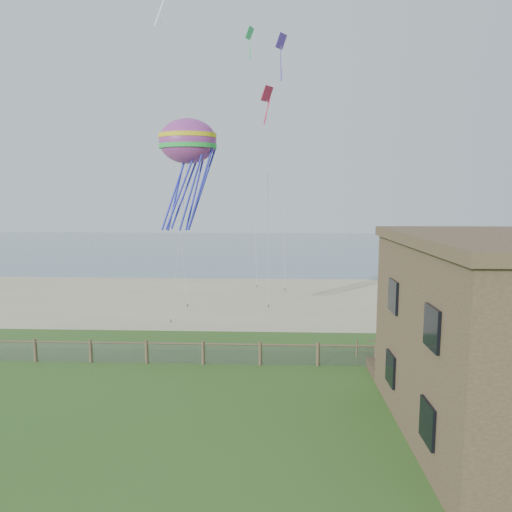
# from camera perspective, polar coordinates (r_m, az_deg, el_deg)

# --- Properties ---
(ground) EXTENTS (160.00, 160.00, 0.00)m
(ground) POSITION_cam_1_polar(r_m,az_deg,el_deg) (19.05, -0.08, -19.81)
(ground) COLOR #32591E
(ground) RESTS_ON ground
(sand_beach) EXTENTS (72.00, 20.00, 0.02)m
(sand_beach) POSITION_cam_1_polar(r_m,az_deg,el_deg) (39.91, 1.26, -5.35)
(sand_beach) COLOR tan
(sand_beach) RESTS_ON ground
(ocean) EXTENTS (160.00, 68.00, 0.02)m
(ocean) POSITION_cam_1_polar(r_m,az_deg,el_deg) (83.42, 1.84, 1.19)
(ocean) COLOR slate
(ocean) RESTS_ON ground
(chainlink_fence) EXTENTS (36.20, 0.20, 1.25)m
(chainlink_fence) POSITION_cam_1_polar(r_m,az_deg,el_deg) (24.36, 0.53, -12.25)
(chainlink_fence) COLOR brown
(chainlink_fence) RESTS_ON ground
(picnic_table) EXTENTS (2.02, 1.80, 0.70)m
(picnic_table) POSITION_cam_1_polar(r_m,az_deg,el_deg) (20.68, 23.45, -17.09)
(picnic_table) COLOR brown
(picnic_table) RESTS_ON ground
(octopus_kite) EXTENTS (4.24, 3.74, 7.26)m
(octopus_kite) POSITION_cam_1_polar(r_m,az_deg,el_deg) (28.48, -8.46, 10.29)
(octopus_kite) COLOR #FF4C28
(kite_purple) EXTENTS (2.24, 2.07, 3.05)m
(kite_purple) POSITION_cam_1_polar(r_m,az_deg,el_deg) (40.26, 3.16, 23.97)
(kite_purple) COLOR #5833A8
(kite_red) EXTENTS (1.85, 1.75, 2.24)m
(kite_red) POSITION_cam_1_polar(r_m,az_deg,el_deg) (32.48, 1.39, 18.65)
(kite_red) COLOR #C02145
(kite_green) EXTENTS (1.89, 1.59, 2.41)m
(kite_green) POSITION_cam_1_polar(r_m,az_deg,el_deg) (42.15, -0.81, 25.23)
(kite_green) COLOR #32BD61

